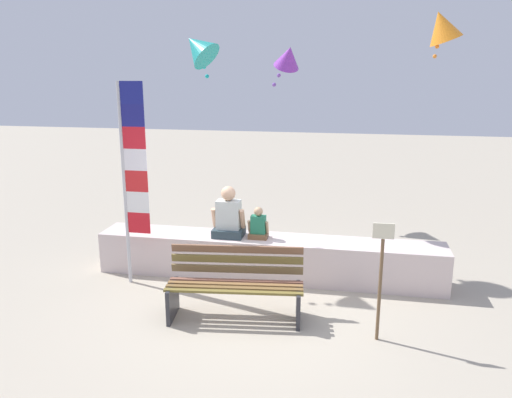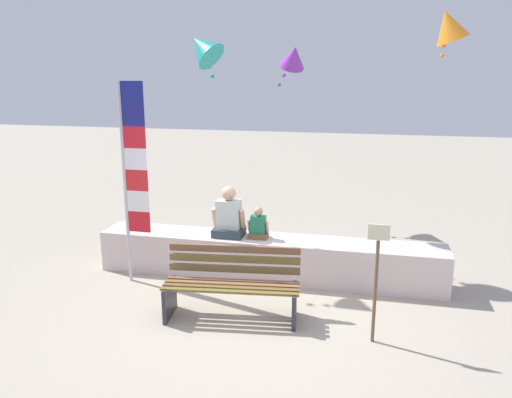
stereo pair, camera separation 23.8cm
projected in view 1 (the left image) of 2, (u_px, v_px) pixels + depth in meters
The scene contains 10 objects.
ground_plane at pixel (255, 308), 6.76m from camera, with size 40.00×40.00×0.00m, color #A99E8B.
seawall_ledge at pixel (268, 257), 7.71m from camera, with size 5.24×0.65×0.63m, color beige.
park_bench at pixel (235, 286), 6.43m from camera, with size 1.78×0.80×0.88m.
person_adult at pixel (229, 217), 7.64m from camera, with size 0.51×0.38×0.78m.
person_child at pixel (258, 226), 7.59m from camera, with size 0.32×0.23×0.48m.
flag_banner at pixel (131, 170), 7.15m from camera, with size 0.38×0.05×2.95m.
kite_purple at pixel (288, 57), 10.09m from camera, with size 0.79×0.83×0.89m.
kite_orange at pixel (442, 26), 9.53m from camera, with size 0.88×0.75×0.96m.
kite_teal at pixel (198, 48), 9.63m from camera, with size 0.96×0.84×0.99m.
sign_post at pixel (381, 273), 5.76m from camera, with size 0.24×0.04×1.43m.
Camera 1 is at (1.19, -6.08, 3.08)m, focal length 35.39 mm.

